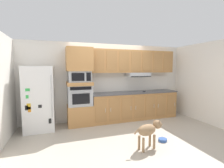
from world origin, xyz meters
TOP-DOWN VIEW (x-y plane):
  - ground_plane at (0.00, 0.00)m, footprint 9.60×9.60m
  - back_kitchen_wall at (0.00, 1.11)m, footprint 6.20×0.12m
  - side_panel_left at (-2.80, 0.00)m, footprint 0.12×7.10m
  - side_panel_right at (2.80, 0.00)m, footprint 0.12×7.10m
  - refrigerator at (-2.09, 0.68)m, footprint 0.76×0.73m
  - oven_base_cabinet at (-0.99, 0.75)m, footprint 0.74×0.62m
  - built_in_oven at (-0.99, 0.75)m, footprint 0.70×0.62m
  - appliance_mid_shelf at (-0.99, 0.75)m, footprint 0.74×0.62m
  - microwave at (-0.99, 0.75)m, footprint 0.64×0.54m
  - appliance_upper_cabinet at (-0.99, 0.75)m, footprint 0.74×0.62m
  - lower_cabinet_run at (0.85, 0.75)m, footprint 2.93×0.63m
  - countertop_slab at (0.85, 0.75)m, footprint 2.97×0.64m
  - backsplash_panel at (0.85, 1.04)m, footprint 2.97×0.02m
  - upper_cabinet_with_hood at (0.86, 0.87)m, footprint 2.93×0.48m
  - screwdriver at (1.14, 0.65)m, footprint 0.17×0.17m
  - dog at (0.20, -1.20)m, footprint 0.78×0.32m
  - dog_food_bowl at (0.69, -1.01)m, footprint 0.20×0.20m

SIDE VIEW (x-z plane):
  - ground_plane at x=0.00m, z-range 0.00..0.00m
  - dog_food_bowl at x=0.69m, z-range 0.00..0.06m
  - oven_base_cabinet at x=-0.99m, z-range 0.00..0.60m
  - dog at x=0.20m, z-range 0.11..0.70m
  - lower_cabinet_run at x=0.85m, z-range 0.00..0.88m
  - refrigerator at x=-2.09m, z-range 0.00..1.76m
  - countertop_slab at x=0.85m, z-range 0.88..0.92m
  - built_in_oven at x=-0.99m, z-range 0.60..1.20m
  - screwdriver at x=1.14m, z-range 0.92..0.95m
  - backsplash_panel at x=0.85m, z-range 0.92..1.42m
  - back_kitchen_wall at x=0.00m, z-range 0.00..2.50m
  - side_panel_left at x=-2.80m, z-range 0.00..2.50m
  - side_panel_right at x=2.80m, z-range 0.00..2.50m
  - appliance_mid_shelf at x=-0.99m, z-range 1.20..1.30m
  - microwave at x=-0.99m, z-range 1.30..1.62m
  - upper_cabinet_with_hood at x=0.86m, z-range 1.46..2.34m
  - appliance_upper_cabinet at x=-0.99m, z-range 1.62..2.30m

